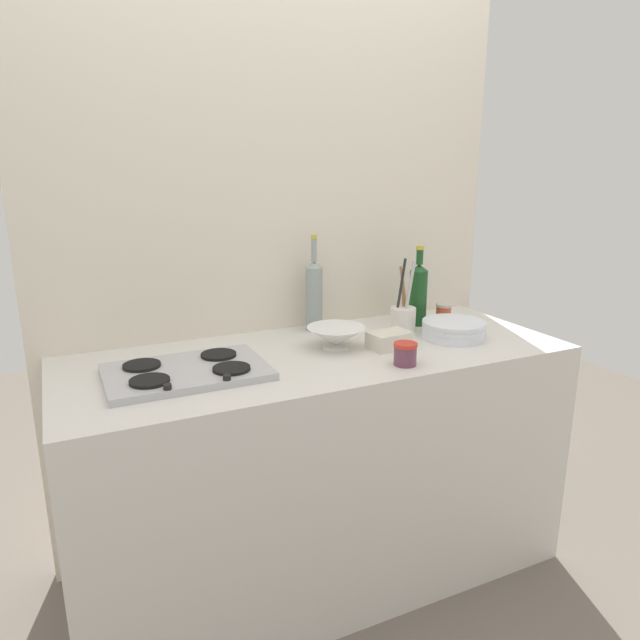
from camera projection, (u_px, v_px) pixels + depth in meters
ground_plane at (320, 567)px, 2.30m from camera, size 6.00×6.00×0.00m
counter_block at (320, 466)px, 2.18m from camera, size 1.80×0.70×0.90m
backsplash_panel at (280, 263)px, 2.33m from camera, size 1.90×0.06×2.32m
stovetop_hob at (187, 371)px, 1.84m from camera, size 0.50×0.33×0.04m
plate_stack at (454, 330)px, 2.22m from camera, size 0.24×0.24×0.07m
wine_bottle_leftmost at (418, 293)px, 2.39m from camera, size 0.07×0.07×0.33m
wine_bottle_mid_left at (314, 295)px, 2.30m from camera, size 0.07×0.07×0.38m
mixing_bowl at (336, 337)px, 2.10m from camera, size 0.21×0.21×0.08m
butter_dish at (390, 340)px, 2.11m from camera, size 0.16×0.12×0.06m
utensil_crock at (403, 317)px, 2.30m from camera, size 0.10×0.10×0.30m
condiment_jar_front at (443, 314)px, 2.42m from camera, size 0.07×0.07×0.09m
condiment_jar_rear at (405, 354)px, 1.93m from camera, size 0.08×0.08×0.08m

